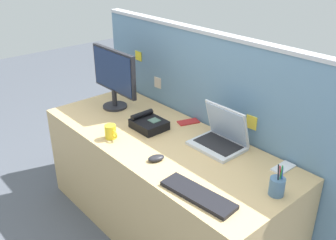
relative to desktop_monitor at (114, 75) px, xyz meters
name	(u,v)px	position (x,y,z in m)	size (l,w,h in m)	color
ground_plane	(163,225)	(0.62, -0.06, -0.97)	(10.00, 10.00, 0.00)	#4C515B
desk	(163,185)	(0.62, -0.06, -0.62)	(1.83, 0.73, 0.71)	tan
cubicle_divider	(206,125)	(0.62, 0.34, -0.30)	(2.17, 0.08, 1.35)	#6084A3
desktop_monitor	(114,75)	(0.00, 0.00, 0.00)	(0.50, 0.18, 0.45)	#232328
laptop	(221,136)	(0.93, 0.16, -0.19)	(0.31, 0.24, 0.26)	silver
desk_phone	(149,123)	(0.44, -0.03, -0.23)	(0.22, 0.19, 0.10)	black
keyboard_main	(198,195)	(1.20, -0.32, -0.25)	(0.41, 0.12, 0.02)	black
computer_mouse_right_hand	(156,158)	(0.80, -0.26, -0.24)	(0.06, 0.10, 0.03)	#232328
pen_cup	(277,186)	(1.45, -0.01, -0.21)	(0.08, 0.08, 0.19)	#4C7093
cell_phone_white_slab	(283,168)	(1.34, 0.23, -0.26)	(0.07, 0.15, 0.01)	silver
cell_phone_red_case	(188,122)	(0.56, 0.23, -0.26)	(0.07, 0.15, 0.01)	#B22323
coffee_mug	(111,132)	(0.40, -0.31, -0.21)	(0.11, 0.07, 0.09)	yellow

